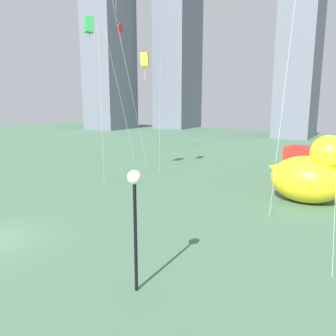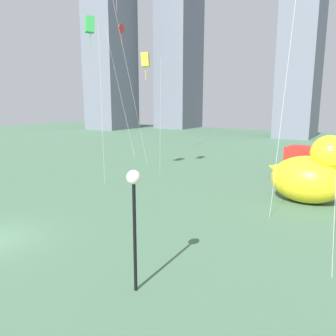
% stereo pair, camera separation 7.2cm
% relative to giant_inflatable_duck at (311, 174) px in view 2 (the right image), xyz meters
% --- Properties ---
extents(giant_inflatable_duck, '(5.49, 3.52, 4.55)m').
position_rel_giant_inflatable_duck_xyz_m(giant_inflatable_duck, '(0.00, 0.00, 0.00)').
color(giant_inflatable_duck, yellow).
rests_on(giant_inflatable_duck, ground).
extents(lamppost, '(0.49, 0.49, 4.38)m').
position_rel_giant_inflatable_duck_xyz_m(lamppost, '(-3.31, -14.57, 1.50)').
color(lamppost, black).
rests_on(lamppost, ground).
extents(box_truck, '(6.28, 3.13, 2.85)m').
position_rel_giant_inflatable_duck_xyz_m(box_truck, '(-0.19, 6.33, -0.49)').
color(box_truck, red).
rests_on(box_truck, ground).
extents(city_skyline, '(49.43, 21.66, 41.99)m').
position_rel_giant_inflatable_duck_xyz_m(city_skyline, '(-36.21, 44.60, 18.19)').
color(city_skyline, slate).
rests_on(city_skyline, ground).
extents(kite_pink, '(2.78, 3.83, 17.56)m').
position_rel_giant_inflatable_duck_xyz_m(kite_pink, '(-19.24, 3.93, 13.94)').
color(kite_pink, silver).
rests_on(kite_pink, ground).
extents(kite_green, '(1.31, 1.35, 12.64)m').
position_rel_giant_inflatable_duck_xyz_m(kite_green, '(-15.15, -4.20, 10.05)').
color(kite_green, silver).
rests_on(kite_green, ground).
extents(kite_yellow, '(2.18, 2.14, 10.63)m').
position_rel_giant_inflatable_duck_xyz_m(kite_yellow, '(-13.81, 0.81, 8.05)').
color(kite_yellow, silver).
rests_on(kite_yellow, ground).
extents(kite_red, '(2.78, 2.77, 15.58)m').
position_rel_giant_inflatable_duck_xyz_m(kite_red, '(-23.26, 9.15, 12.17)').
color(kite_red, silver).
rests_on(kite_red, ground).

